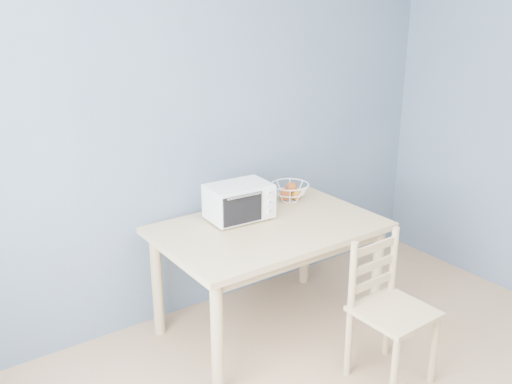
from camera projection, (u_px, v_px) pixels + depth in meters
dining_table at (269, 240)px, 3.63m from camera, size 1.40×0.90×0.75m
toaster_oven at (237, 202)px, 3.65m from camera, size 0.42×0.31×0.24m
fruit_basket at (290, 191)px, 4.01m from camera, size 0.30×0.30×0.14m
dining_chair at (388, 312)px, 3.24m from camera, size 0.41×0.41×0.85m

